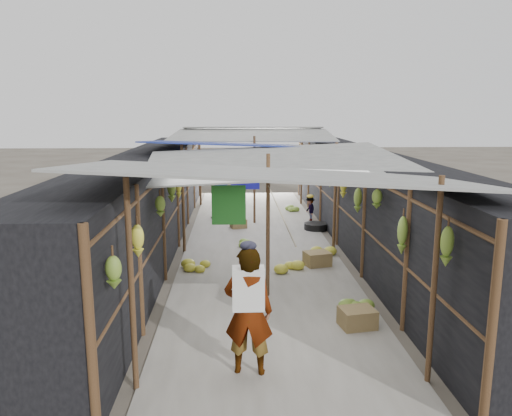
{
  "coord_description": "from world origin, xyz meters",
  "views": [
    {
      "loc": [
        -0.58,
        -5.59,
        3.33
      ],
      "look_at": [
        -0.12,
        5.01,
        1.25
      ],
      "focal_mm": 35.0,
      "sensor_mm": 36.0,
      "label": 1
    }
  ],
  "objects": [
    {
      "name": "black_basin",
      "position": [
        1.7,
        8.07,
        0.1
      ],
      "size": [
        0.66,
        0.66,
        0.2
      ],
      "primitive_type": "cylinder",
      "color": "black",
      "rests_on": "ground"
    },
    {
      "name": "stall_right",
      "position": [
        2.7,
        6.5,
        1.15
      ],
      "size": [
        1.4,
        15.0,
        2.3
      ],
      "primitive_type": "cube",
      "color": "black",
      "rests_on": "ground"
    },
    {
      "name": "floor_bananas",
      "position": [
        0.23,
        5.31,
        0.14
      ],
      "size": [
        3.42,
        8.91,
        0.33
      ],
      "color": "olive",
      "rests_on": "ground"
    },
    {
      "name": "aisle_slab",
      "position": [
        0.0,
        6.5,
        0.01
      ],
      "size": [
        3.6,
        16.0,
        0.02
      ],
      "primitive_type": "cube",
      "color": "#9E998E",
      "rests_on": "ground"
    },
    {
      "name": "vendor_elderly",
      "position": [
        -0.42,
        0.32,
        0.85
      ],
      "size": [
        0.67,
        0.49,
        1.69
      ],
      "primitive_type": "imported",
      "rotation": [
        0.0,
        0.0,
        3.0
      ],
      "color": "silver",
      "rests_on": "ground"
    },
    {
      "name": "stall_left",
      "position": [
        -2.7,
        6.5,
        1.15
      ],
      "size": [
        1.4,
        15.0,
        2.3
      ],
      "primitive_type": "cube",
      "color": "black",
      "rests_on": "ground"
    },
    {
      "name": "crate_back",
      "position": [
        -0.49,
        8.36,
        0.14
      ],
      "size": [
        0.51,
        0.46,
        0.27
      ],
      "primitive_type": "cube",
      "rotation": [
        0.0,
        0.0,
        0.29
      ],
      "color": "#967A4C",
      "rests_on": "ground"
    },
    {
      "name": "shopper_blue",
      "position": [
        -1.0,
        9.69,
        0.71
      ],
      "size": [
        0.7,
        0.55,
        1.41
      ],
      "primitive_type": "imported",
      "rotation": [
        0.0,
        0.0,
        -0.03
      ],
      "color": "navy",
      "rests_on": "ground"
    },
    {
      "name": "crate_near",
      "position": [
        1.2,
        4.75,
        0.16
      ],
      "size": [
        0.62,
        0.55,
        0.32
      ],
      "primitive_type": "cube",
      "rotation": [
        0.0,
        0.0,
        0.27
      ],
      "color": "#967A4C",
      "rests_on": "ground"
    },
    {
      "name": "ground",
      "position": [
        0.0,
        0.0,
        0.0
      ],
      "size": [
        80.0,
        80.0,
        0.0
      ],
      "primitive_type": "plane",
      "color": "#6B6356",
      "rests_on": "ground"
    },
    {
      "name": "market_canopy",
      "position": [
        0.02,
        6.85,
        2.41
      ],
      "size": [
        5.62,
        15.2,
        2.77
      ],
      "color": "brown",
      "rests_on": "ground"
    },
    {
      "name": "hanging_bananas",
      "position": [
        -0.11,
        6.8,
        1.64
      ],
      "size": [
        3.96,
        13.86,
        0.87
      ],
      "color": "olive",
      "rests_on": "ground"
    },
    {
      "name": "crate_mid",
      "position": [
        1.31,
        1.6,
        0.16
      ],
      "size": [
        0.59,
        0.51,
        0.32
      ],
      "primitive_type": "cube",
      "rotation": [
        0.0,
        0.0,
        0.18
      ],
      "color": "#967A4C",
      "rests_on": "ground"
    },
    {
      "name": "vendor_seated",
      "position": [
        1.7,
        9.19,
        0.38
      ],
      "size": [
        0.37,
        0.54,
        0.77
      ],
      "primitive_type": "imported",
      "rotation": [
        0.0,
        0.0,
        -1.38
      ],
      "color": "#4C4642",
      "rests_on": "ground"
    }
  ]
}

